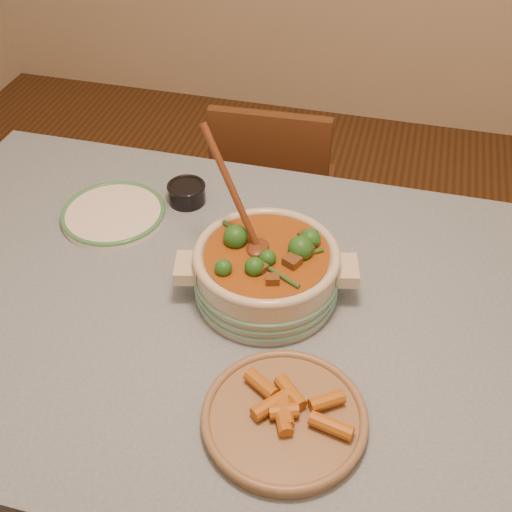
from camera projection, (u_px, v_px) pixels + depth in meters
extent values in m
plane|color=#3F2612|center=(234.00, 479.00, 1.92)|extent=(4.50, 4.50, 0.00)
cube|color=brown|center=(226.00, 313.00, 1.43)|extent=(1.60, 1.00, 0.05)
cube|color=#829AA9|center=(226.00, 304.00, 1.41)|extent=(1.68, 1.08, 0.01)
cylinder|color=brown|center=(56.00, 258.00, 2.13)|extent=(0.07, 0.07, 0.70)
cylinder|color=beige|center=(266.00, 275.00, 1.39)|extent=(0.37, 0.37, 0.12)
torus|color=beige|center=(267.00, 255.00, 1.35)|extent=(0.31, 0.31, 0.02)
cube|color=beige|center=(346.00, 270.00, 1.38)|extent=(0.07, 0.09, 0.03)
cube|color=beige|center=(187.00, 268.00, 1.38)|extent=(0.07, 0.09, 0.03)
cylinder|color=#9C5316|center=(267.00, 257.00, 1.36)|extent=(0.27, 0.27, 0.02)
cylinder|color=white|center=(114.00, 215.00, 1.63)|extent=(0.35, 0.35, 0.02)
torus|color=#408D52|center=(113.00, 212.00, 1.63)|extent=(0.26, 0.26, 0.01)
cylinder|color=black|center=(187.00, 194.00, 1.67)|extent=(0.12, 0.12, 0.05)
torus|color=black|center=(186.00, 186.00, 1.66)|extent=(0.10, 0.10, 0.01)
cylinder|color=black|center=(186.00, 189.00, 1.67)|extent=(0.08, 0.08, 0.01)
cylinder|color=#8E754E|center=(284.00, 419.00, 1.18)|extent=(0.39, 0.39, 0.02)
torus|color=#8E754E|center=(285.00, 416.00, 1.17)|extent=(0.31, 0.31, 0.02)
cube|color=brown|center=(277.00, 192.00, 2.31)|extent=(0.40, 0.40, 0.04)
cube|color=brown|center=(269.00, 171.00, 2.05)|extent=(0.38, 0.06, 0.41)
cylinder|color=brown|center=(324.00, 215.00, 2.54)|extent=(0.04, 0.04, 0.41)
cylinder|color=brown|center=(243.00, 204.00, 2.59)|extent=(0.04, 0.04, 0.41)
cylinder|color=brown|center=(312.00, 270.00, 2.30)|extent=(0.04, 0.04, 0.41)
cylinder|color=brown|center=(224.00, 257.00, 2.35)|extent=(0.04, 0.04, 0.41)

